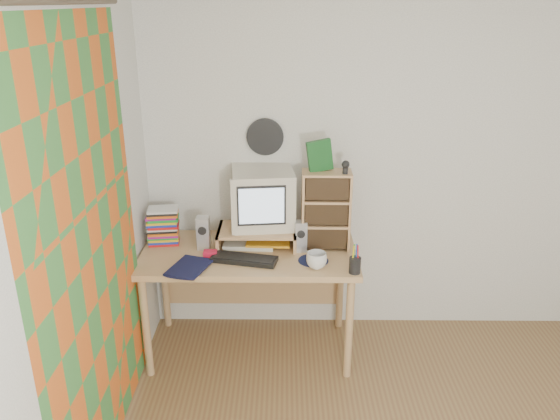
{
  "coord_description": "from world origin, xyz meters",
  "views": [
    {
      "loc": [
        -0.8,
        -1.84,
        2.28
      ],
      "look_at": [
        -0.83,
        1.33,
        1.06
      ],
      "focal_mm": 35.0,
      "sensor_mm": 36.0,
      "label": 1
    }
  ],
  "objects_px": {
    "crt_monitor": "(263,199)",
    "cd_rack": "(326,210)",
    "keyboard": "(244,259)",
    "mug": "(317,260)",
    "desk": "(250,265)",
    "dvd_stack": "(163,224)",
    "diary": "(174,263)"
  },
  "relations": [
    {
      "from": "desk",
      "to": "crt_monitor",
      "type": "height_order",
      "value": "crt_monitor"
    },
    {
      "from": "crt_monitor",
      "to": "cd_rack",
      "type": "bearing_deg",
      "value": -16.88
    },
    {
      "from": "cd_rack",
      "to": "dvd_stack",
      "type": "bearing_deg",
      "value": 177.82
    },
    {
      "from": "dvd_stack",
      "to": "diary",
      "type": "relative_size",
      "value": 1.12
    },
    {
      "from": "cd_rack",
      "to": "diary",
      "type": "distance_m",
      "value": 1.02
    },
    {
      "from": "diary",
      "to": "cd_rack",
      "type": "bearing_deg",
      "value": 35.79
    },
    {
      "from": "desk",
      "to": "diary",
      "type": "xyz_separation_m",
      "value": [
        -0.45,
        -0.29,
        0.16
      ]
    },
    {
      "from": "desk",
      "to": "cd_rack",
      "type": "xyz_separation_m",
      "value": [
        0.5,
        0.01,
        0.4
      ]
    },
    {
      "from": "mug",
      "to": "crt_monitor",
      "type": "bearing_deg",
      "value": 132.22
    },
    {
      "from": "crt_monitor",
      "to": "keyboard",
      "type": "relative_size",
      "value": 0.96
    },
    {
      "from": "desk",
      "to": "diary",
      "type": "height_order",
      "value": "diary"
    },
    {
      "from": "mug",
      "to": "diary",
      "type": "bearing_deg",
      "value": 179.92
    },
    {
      "from": "dvd_stack",
      "to": "mug",
      "type": "bearing_deg",
      "value": -26.73
    },
    {
      "from": "crt_monitor",
      "to": "mug",
      "type": "xyz_separation_m",
      "value": [
        0.34,
        -0.38,
        -0.26
      ]
    },
    {
      "from": "keyboard",
      "to": "mug",
      "type": "distance_m",
      "value": 0.46
    },
    {
      "from": "keyboard",
      "to": "diary",
      "type": "xyz_separation_m",
      "value": [
        -0.42,
        -0.08,
        0.01
      ]
    },
    {
      "from": "desk",
      "to": "cd_rack",
      "type": "bearing_deg",
      "value": 1.22
    },
    {
      "from": "crt_monitor",
      "to": "mug",
      "type": "distance_m",
      "value": 0.57
    },
    {
      "from": "crt_monitor",
      "to": "diary",
      "type": "relative_size",
      "value": 1.59
    },
    {
      "from": "desk",
      "to": "crt_monitor",
      "type": "bearing_deg",
      "value": 45.0
    },
    {
      "from": "crt_monitor",
      "to": "cd_rack",
      "type": "height_order",
      "value": "cd_rack"
    },
    {
      "from": "desk",
      "to": "dvd_stack",
      "type": "distance_m",
      "value": 0.65
    },
    {
      "from": "keyboard",
      "to": "dvd_stack",
      "type": "xyz_separation_m",
      "value": [
        -0.56,
        0.27,
        0.13
      ]
    },
    {
      "from": "keyboard",
      "to": "dvd_stack",
      "type": "distance_m",
      "value": 0.64
    },
    {
      "from": "desk",
      "to": "dvd_stack",
      "type": "xyz_separation_m",
      "value": [
        -0.58,
        0.07,
        0.27
      ]
    },
    {
      "from": "cd_rack",
      "to": "keyboard",
      "type": "bearing_deg",
      "value": -156.51
    },
    {
      "from": "keyboard",
      "to": "crt_monitor",
      "type": "bearing_deg",
      "value": 82.28
    },
    {
      "from": "dvd_stack",
      "to": "keyboard",
      "type": "bearing_deg",
      "value": -33.34
    },
    {
      "from": "dvd_stack",
      "to": "mug",
      "type": "distance_m",
      "value": 1.07
    },
    {
      "from": "keyboard",
      "to": "dvd_stack",
      "type": "bearing_deg",
      "value": 166.27
    },
    {
      "from": "mug",
      "to": "diary",
      "type": "relative_size",
      "value": 0.51
    },
    {
      "from": "keyboard",
      "to": "mug",
      "type": "relative_size",
      "value": 3.24
    }
  ]
}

